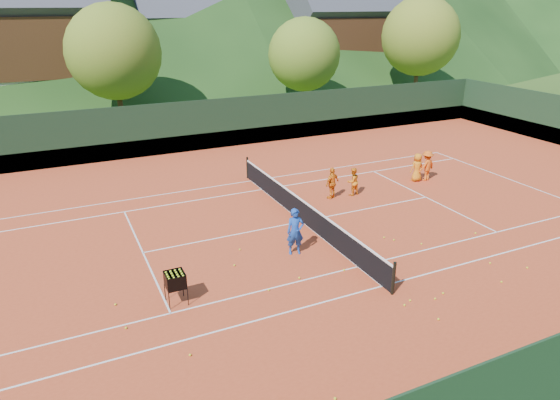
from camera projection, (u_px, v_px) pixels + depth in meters
name	position (u px, v px, depth m)	size (l,w,h in m)	color
ground	(302.00, 222.00, 20.32)	(400.00, 400.00, 0.00)	#2E4B17
clay_court	(302.00, 222.00, 20.32)	(40.00, 24.00, 0.02)	#B73D1D
coach	(295.00, 232.00, 17.44)	(0.62, 0.41, 1.70)	#1944A4
student_a	(353.00, 182.00, 22.88)	(0.64, 0.49, 1.31)	orange
student_b	(332.00, 183.00, 22.46)	(0.86, 0.36, 1.46)	orange
student_c	(417.00, 167.00, 24.67)	(0.69, 0.45, 1.41)	orange
student_d	(427.00, 166.00, 24.75)	(0.98, 0.57, 1.52)	orange
tennis_ball_0	(240.00, 249.00, 17.95)	(0.07, 0.07, 0.07)	yellow
tennis_ball_1	(190.00, 355.00, 12.59)	(0.07, 0.07, 0.07)	yellow
tennis_ball_2	(438.00, 319.00, 14.00)	(0.07, 0.07, 0.07)	yellow
tennis_ball_3	(344.00, 270.00, 16.58)	(0.07, 0.07, 0.07)	yellow
tennis_ball_4	(404.00, 305.00, 14.66)	(0.07, 0.07, 0.07)	yellow
tennis_ball_6	(384.00, 237.00, 18.86)	(0.07, 0.07, 0.07)	yellow
tennis_ball_7	(410.00, 300.00, 14.89)	(0.07, 0.07, 0.07)	yellow
tennis_ball_8	(167.00, 272.00, 16.44)	(0.07, 0.07, 0.07)	yellow
tennis_ball_9	(475.00, 233.00, 19.21)	(0.07, 0.07, 0.07)	yellow
tennis_ball_10	(299.00, 278.00, 16.11)	(0.07, 0.07, 0.07)	yellow
tennis_ball_11	(115.00, 304.00, 14.69)	(0.07, 0.07, 0.07)	yellow
tennis_ball_12	(435.00, 299.00, 14.97)	(0.07, 0.07, 0.07)	yellow
tennis_ball_13	(443.00, 293.00, 15.25)	(0.07, 0.07, 0.07)	yellow
tennis_ball_14	(394.00, 240.00, 18.66)	(0.07, 0.07, 0.07)	yellow
tennis_ball_15	(527.00, 268.00, 16.71)	(0.07, 0.07, 0.07)	yellow
tennis_ball_17	(126.00, 328.00, 13.63)	(0.07, 0.07, 0.07)	yellow
tennis_ball_18	(501.00, 282.00, 15.87)	(0.07, 0.07, 0.07)	yellow
tennis_ball_19	(490.00, 263.00, 17.01)	(0.07, 0.07, 0.07)	yellow
tennis_ball_20	(234.00, 265.00, 16.87)	(0.07, 0.07, 0.07)	yellow
tennis_ball_22	(421.00, 244.00, 18.36)	(0.07, 0.07, 0.07)	yellow
tennis_ball_23	(269.00, 290.00, 15.43)	(0.07, 0.07, 0.07)	yellow
tennis_ball_24	(335.00, 398.00, 11.21)	(0.07, 0.07, 0.07)	yellow
court_lines	(302.00, 221.00, 20.31)	(23.83, 11.03, 0.00)	white
tennis_net	(302.00, 210.00, 20.13)	(0.10, 12.07, 1.10)	black
perimeter_fence	(303.00, 193.00, 19.85)	(40.40, 24.24, 3.00)	black
ball_hopper	(175.00, 281.00, 14.57)	(0.57, 0.57, 1.00)	black
chalet_left	(17.00, 38.00, 39.52)	(13.80, 9.93, 12.92)	beige
chalet_mid	(198.00, 38.00, 49.44)	(12.65, 8.82, 11.45)	beige
chalet_right	(341.00, 34.00, 51.50)	(11.50, 8.82, 11.91)	beige
tree_b	(114.00, 52.00, 33.64)	(6.40, 6.40, 8.40)	#3D2518
tree_c	(304.00, 55.00, 38.56)	(5.60, 5.60, 7.35)	#412B1A
tree_d	(420.00, 36.00, 43.78)	(6.80, 6.80, 8.93)	#412A1A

